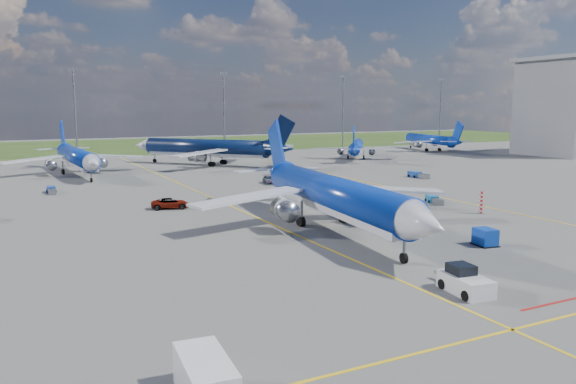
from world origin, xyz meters
name	(u,v)px	position (x,y,z in m)	size (l,w,h in m)	color
ground	(337,253)	(0.00, 0.00, 0.00)	(400.00, 400.00, 0.00)	#5C5C59
grass_strip	(96,147)	(0.00, 150.00, 0.00)	(400.00, 80.00, 0.01)	#2D4719
taxiway_lines	(230,205)	(0.17, 27.70, 0.01)	(60.25, 160.00, 0.02)	yellow
floodlight_masts	(154,108)	(10.00, 110.00, 12.56)	(202.20, 0.50, 22.70)	slate
warning_post	(482,202)	(26.00, 8.00, 1.50)	(0.50, 0.50, 3.00)	red
bg_jet_nnw	(78,175)	(-14.16, 72.56, 0.00)	(28.87, 37.89, 9.92)	#0C33AB
bg_jet_n	(207,165)	(14.14, 78.77, 0.00)	(32.46, 42.61, 11.16)	#07163C
bg_jet_ne	(356,158)	(53.72, 77.54, 0.00)	(24.47, 32.12, 8.41)	#0C33AB
bg_jet_ene	(429,151)	(86.76, 88.12, 0.00)	(26.36, 34.60, 9.06)	#0C33AB
main_airliner	(333,229)	(4.77, 8.51, 0.00)	(32.35, 42.45, 11.12)	#0C33AB
pushback_tug	(465,282)	(2.40, -13.55, 0.79)	(2.65, 5.88, 1.96)	silver
uld_container	(485,237)	(14.17, -4.10, 0.82)	(1.64, 2.05, 1.64)	#0C38A8
service_van	(205,380)	(-19.05, -19.58, 1.03)	(2.06, 4.69, 2.06)	white
service_car_b	(170,203)	(-7.68, 28.78, 0.69)	(2.28, 4.94, 1.37)	#999999
service_car_c	(269,180)	(13.90, 44.62, 0.67)	(1.89, 4.64, 1.35)	#999999
baggage_tug_w	(434,200)	(25.94, 16.56, 0.44)	(2.47, 4.34, 0.94)	#1A649F
baggage_tug_c	(51,190)	(-20.54, 49.85, 0.45)	(1.25, 4.27, 0.95)	#193B97
baggage_tug_e	(418,175)	(41.91, 39.22, 0.51)	(1.46, 4.86, 1.08)	#1A47A0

